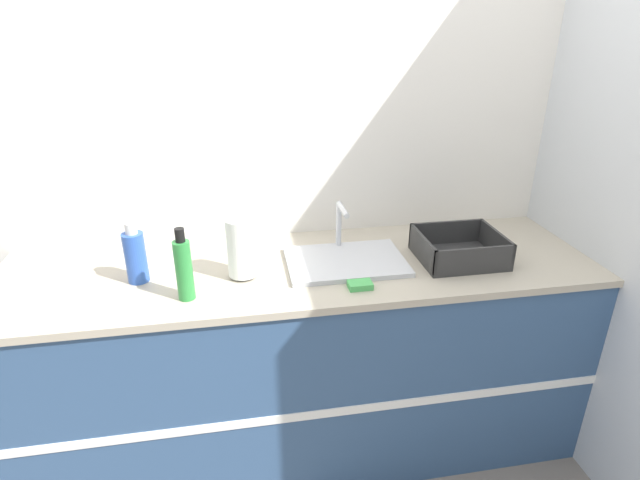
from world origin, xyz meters
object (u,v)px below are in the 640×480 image
object	(u,v)px
sink	(345,259)
dish_rack	(459,251)
bottle_green	(184,268)
paper_towel_roll	(242,248)
bottle_blue	(135,256)

from	to	relation	value
sink	dish_rack	bearing A→B (deg)	-5.54
sink	bottle_green	world-z (taller)	bottle_green
paper_towel_roll	dish_rack	size ratio (longest dim) A/B	0.72
sink	paper_towel_roll	size ratio (longest dim) A/B	2.00
dish_rack	bottle_green	distance (m)	1.11
paper_towel_roll	bottle_green	distance (m)	0.24
sink	bottle_blue	bearing A→B (deg)	-179.19
bottle_green	bottle_blue	bearing A→B (deg)	139.04
paper_towel_roll	bottle_green	world-z (taller)	bottle_green
sink	dish_rack	distance (m)	0.48
dish_rack	bottle_green	bearing A→B (deg)	-173.17
sink	bottle_green	size ratio (longest dim) A/B	1.77
bottle_blue	bottle_green	bearing A→B (deg)	-40.96
bottle_green	dish_rack	bearing A→B (deg)	6.83
sink	bottle_green	distance (m)	0.66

